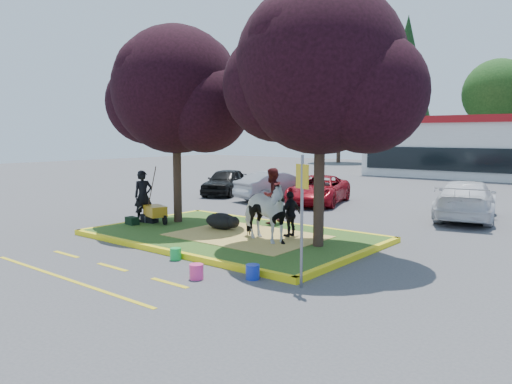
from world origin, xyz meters
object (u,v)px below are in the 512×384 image
Objects in this scene: calf at (221,221)px; car_black at (226,182)px; handler at (143,196)px; wheelbarrow at (155,211)px; car_silver at (277,186)px; bucket_pink at (196,272)px; bucket_green at (176,254)px; sign_post at (302,206)px; bucket_blue at (253,272)px; cow at (262,212)px.

calf is 10.24m from car_black.
wheelbarrow is at bearing -67.91° from handler.
car_silver is at bearing -23.91° from car_black.
handler is 5.33× the size of bucket_pink.
wheelbarrow is 5.23× the size of bucket_green.
car_black is at bearing 110.15° from calf.
sign_post is at bearing -52.57° from calf.
car_black is at bearing 156.34° from sign_post.
car_black is (-6.81, 7.65, 0.27)m from calf.
calf is at bearing 126.67° from bucket_pink.
bucket_pink is (-2.07, -0.93, -1.52)m from sign_post.
sign_post is at bearing 0.55° from wheelbarrow.
calf is at bearing 167.35° from sign_post.
bucket_green is 0.07× the size of car_silver.
bucket_pink is (1.59, -0.83, 0.01)m from bucket_green.
car_silver is at bearing 124.27° from bucket_blue.
bucket_blue is 13.06m from car_silver.
bucket_blue is at bearing -60.98° from calf.
car_silver is (-1.06, 8.22, 0.12)m from wheelbarrow.
bucket_blue is (2.53, -0.08, 0.01)m from bucket_green.
bucket_pink is at bearing -137.30° from sign_post.
car_black is (-4.41, 8.28, 0.12)m from wheelbarrow.
sign_post is 15.96m from car_black.
bucket_blue is 0.08× the size of car_silver.
bucket_pink is at bearing -154.01° from cow.
wheelbarrow is (-4.55, 0.04, -0.44)m from cow.
bucket_pink is at bearing -141.32° from bucket_blue.
wheelbarrow is (0.58, 0.03, -0.46)m from handler.
calf is 4.94m from bucket_pink.
car_black is at bearing 136.41° from wheelbarrow.
cow is 5.14m from handler.
sign_post is (8.00, -2.36, 0.66)m from handler.
wheelbarrow is 4.88× the size of bucket_blue.
cow reaches higher than car_silver.
sign_post is at bearing 9.08° from bucket_blue.
calf is 3.12m from handler.
bucket_pink is at bearing -99.45° from handler.
cow is at bearing 139.86° from car_silver.
calf is 3.41m from bucket_green.
car_silver is at bearing 114.22° from bucket_green.
wheelbarrow is 9.38m from car_black.
bucket_green is at bearing -88.04° from calf.
car_silver is (-7.35, 10.78, 0.52)m from bucket_blue.
sign_post is 1.90m from bucket_blue.
bucket_pink is at bearing -72.75° from car_black.
handler is 5.07m from bucket_green.
bucket_green is 11.75m from car_silver.
handler reaches higher than wheelbarrow.
wheelbarrow is 6.31m from bucket_pink.
handler is at bearing 150.44° from bucket_green.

